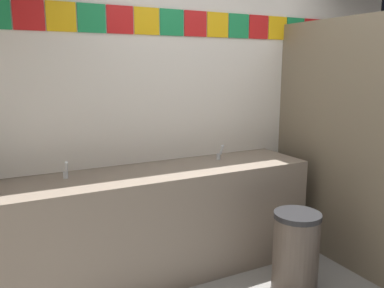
# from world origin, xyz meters

# --- Properties ---
(wall_back) EXTENTS (4.18, 0.09, 2.66)m
(wall_back) POSITION_xyz_m (-0.00, 1.45, 1.34)
(wall_back) COLOR silver
(wall_back) RESTS_ON ground_plane
(vanity_counter) EXTENTS (2.60, 0.61, 0.88)m
(vanity_counter) POSITION_xyz_m (-0.74, 1.11, 0.45)
(vanity_counter) COLOR gray
(vanity_counter) RESTS_ON ground_plane
(faucet_left) EXTENTS (0.04, 0.10, 0.14)m
(faucet_left) POSITION_xyz_m (-1.39, 1.20, 0.93)
(faucet_left) COLOR silver
(faucet_left) RESTS_ON vanity_counter
(faucet_right) EXTENTS (0.04, 0.10, 0.14)m
(faucet_right) POSITION_xyz_m (-0.09, 1.20, 0.93)
(faucet_right) COLOR silver
(faucet_right) RESTS_ON vanity_counter
(stall_divider) EXTENTS (0.92, 1.40, 2.08)m
(stall_divider) POSITION_xyz_m (0.92, 0.46, 1.04)
(stall_divider) COLOR #726651
(stall_divider) RESTS_ON ground_plane
(toilet) EXTENTS (0.39, 0.49, 0.74)m
(toilet) POSITION_xyz_m (1.22, 1.05, 0.30)
(toilet) COLOR white
(toilet) RESTS_ON ground_plane
(trash_bin) EXTENTS (0.35, 0.35, 0.63)m
(trash_bin) POSITION_xyz_m (0.11, 0.41, 0.31)
(trash_bin) COLOR brown
(trash_bin) RESTS_ON ground_plane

